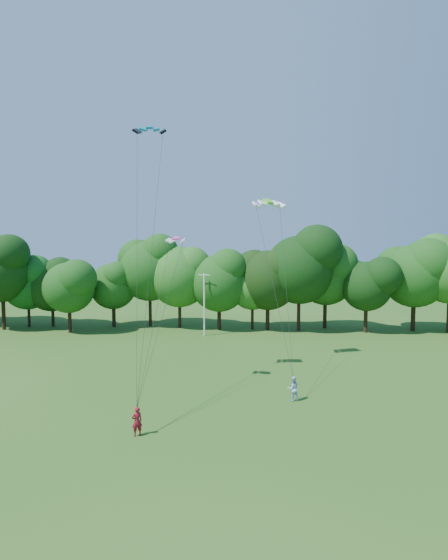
{
  "coord_description": "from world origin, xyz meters",
  "views": [
    {
      "loc": [
        1.14,
        -21.08,
        11.07
      ],
      "look_at": [
        -0.67,
        13.0,
        8.43
      ],
      "focal_mm": 28.0,
      "sensor_mm": 36.0,
      "label": 1
    }
  ],
  "objects": [
    {
      "name": "tree_back_west",
      "position": [
        -28.95,
        37.07,
        6.67
      ],
      "size": [
        7.35,
        7.35,
        10.69
      ],
      "color": "black",
      "rests_on": "ground"
    },
    {
      "name": "utility_pole",
      "position": [
        -4.14,
        32.22,
        4.0
      ],
      "size": [
        1.5,
        0.55,
        7.76
      ],
      "rotation": [
        0.0,
        0.0,
        -0.31
      ],
      "color": "silver",
      "rests_on": "ground"
    },
    {
      "name": "ground",
      "position": [
        0.0,
        0.0,
        0.0
      ],
      "size": [
        160.0,
        160.0,
        0.0
      ],
      "primitive_type": "plane",
      "color": "#2B5818",
      "rests_on": "ground"
    },
    {
      "name": "kite_flyer_left",
      "position": [
        -5.26,
        3.39,
        0.86
      ],
      "size": [
        0.75,
        0.69,
        1.73
      ],
      "primitive_type": "imported",
      "rotation": [
        0.0,
        0.0,
        3.71
      ],
      "color": "maroon",
      "rests_on": "ground"
    },
    {
      "name": "kite_flyer_right",
      "position": [
        4.47,
        9.75,
        0.88
      ],
      "size": [
        1.0,
        0.86,
        1.77
      ],
      "primitive_type": "imported",
      "rotation": [
        0.0,
        0.0,
        3.4
      ],
      "color": "#B4D1FA",
      "rests_on": "ground"
    },
    {
      "name": "kite_teal",
      "position": [
        -6.44,
        13.19,
        20.27
      ],
      "size": [
        2.59,
        1.39,
        0.52
      ],
      "rotation": [
        0.0,
        0.0,
        0.12
      ],
      "color": "#057EA8",
      "rests_on": "ground"
    },
    {
      "name": "kite_green",
      "position": [
        3.05,
        19.72,
        15.21
      ],
      "size": [
        3.21,
        2.23,
        0.67
      ],
      "rotation": [
        0.0,
        0.0,
        0.35
      ],
      "color": "#4FDD21",
      "rests_on": "ground"
    },
    {
      "name": "tree_back_center",
      "position": [
        3.88,
        36.51,
        7.9
      ],
      "size": [
        8.69,
        8.69,
        12.64
      ],
      "color": "#332613",
      "rests_on": "ground"
    },
    {
      "name": "kite_pink",
      "position": [
        -4.29,
        12.27,
        11.69
      ],
      "size": [
        1.63,
        0.94,
        0.3
      ],
      "rotation": [
        0.0,
        0.0,
        -0.13
      ],
      "color": "#F845A5",
      "rests_on": "ground"
    }
  ]
}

